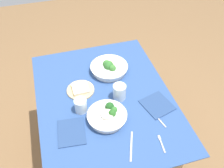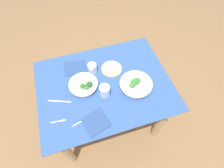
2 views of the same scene
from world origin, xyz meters
The scene contains 12 objects.
ground_plane centered at (0.00, 0.00, 0.00)m, with size 6.00×6.00×0.00m, color brown.
dining_table centered at (0.00, 0.00, 0.60)m, with size 1.11×0.85×0.73m.
broccoli_bowl_far centered at (-0.17, 0.02, 0.76)m, with size 0.24×0.24×0.08m.
broccoli_bowl_near centered at (0.24, -0.10, 0.77)m, with size 0.27×0.27×0.10m.
bread_side_plate centered at (0.11, 0.14, 0.75)m, with size 0.18×0.18×0.03m.
water_glass_center centered at (-0.02, -0.09, 0.79)m, with size 0.08×0.08×0.10m, color silver.
water_glass_side centered at (-0.06, 0.16, 0.78)m, with size 0.08×0.08×0.09m, color silver.
fork_by_far_bowl centered at (-0.41, -0.21, 0.74)m, with size 0.11×0.02×0.00m.
fork_by_near_bowl centered at (-0.27, -0.27, 0.74)m, with size 0.10×0.03×0.00m.
table_knife_left centered at (-0.38, -0.05, 0.74)m, with size 0.19×0.01×0.00m, color #B7B7BC.
napkin_folded_upper centered at (-0.20, 0.25, 0.74)m, with size 0.19×0.15×0.01m, color navy.
napkin_folded_lower centered at (-0.15, -0.30, 0.74)m, with size 0.18×0.17×0.01m, color navy.
Camera 1 is at (-1.05, 0.25, 1.93)m, focal length 39.98 mm.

